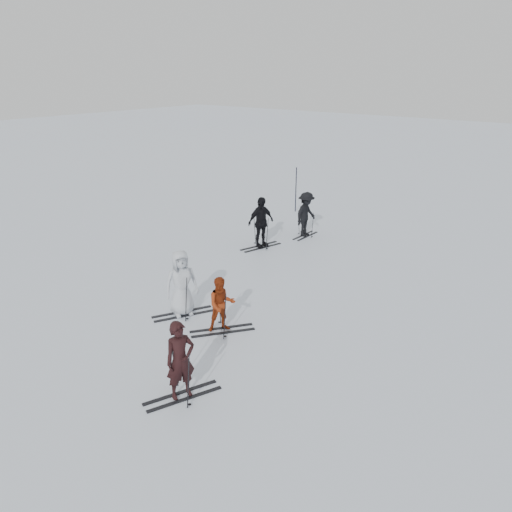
{
  "coord_description": "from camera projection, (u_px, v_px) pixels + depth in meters",
  "views": [
    {
      "loc": [
        9.3,
        -10.89,
        6.75
      ],
      "look_at": [
        0.0,
        1.0,
        1.0
      ],
      "focal_mm": 35.0,
      "sensor_mm": 36.0,
      "label": 1
    }
  ],
  "objects": [
    {
      "name": "skier_uphill_far",
      "position": [
        306.0,
        215.0,
        20.87
      ],
      "size": [
        0.7,
        1.21,
        1.87
      ],
      "primitive_type": "imported",
      "rotation": [
        0.0,
        0.0,
        1.57
      ],
      "color": "black",
      "rests_on": "ground"
    },
    {
      "name": "ground",
      "position": [
        237.0,
        294.0,
        15.77
      ],
      "size": [
        120.0,
        120.0,
        0.0
      ],
      "primitive_type": "plane",
      "color": "silver",
      "rests_on": "ground"
    },
    {
      "name": "skis_grey",
      "position": [
        182.0,
        293.0,
        14.27
      ],
      "size": [
        2.09,
        1.72,
        1.34
      ],
      "primitive_type": null,
      "rotation": [
        0.0,
        0.0,
        1.08
      ],
      "color": "black",
      "rests_on": "ground"
    },
    {
      "name": "skier_uphill_left",
      "position": [
        261.0,
        223.0,
        19.55
      ],
      "size": [
        0.79,
        1.27,
        2.01
      ],
      "primitive_type": "imported",
      "rotation": [
        0.0,
        0.0,
        1.3
      ],
      "color": "black",
      "rests_on": "ground"
    },
    {
      "name": "skier_grey",
      "position": [
        181.0,
        284.0,
        14.17
      ],
      "size": [
        0.99,
        1.12,
        1.93
      ],
      "primitive_type": "imported",
      "rotation": [
        0.0,
        0.0,
        1.08
      ],
      "color": "silver",
      "rests_on": "ground"
    },
    {
      "name": "skier_near_dark",
      "position": [
        180.0,
        361.0,
        10.58
      ],
      "size": [
        0.64,
        0.76,
        1.79
      ],
      "primitive_type": "imported",
      "rotation": [
        0.0,
        0.0,
        1.19
      ],
      "color": "black",
      "rests_on": "ground"
    },
    {
      "name": "piste_marker",
      "position": [
        296.0,
        190.0,
        24.41
      ],
      "size": [
        0.06,
        0.06,
        2.19
      ],
      "primitive_type": "cylinder",
      "rotation": [
        0.0,
        0.0,
        -0.21
      ],
      "color": "black",
      "rests_on": "ground"
    },
    {
      "name": "skis_near_dark",
      "position": [
        181.0,
        371.0,
        10.67
      ],
      "size": [
        2.0,
        1.53,
        1.29
      ],
      "primitive_type": null,
      "rotation": [
        0.0,
        0.0,
        1.19
      ],
      "color": "black",
      "rests_on": "ground"
    },
    {
      "name": "skis_uphill_left",
      "position": [
        261.0,
        231.0,
        19.67
      ],
      "size": [
        2.03,
        1.43,
        1.34
      ],
      "primitive_type": null,
      "rotation": [
        0.0,
        0.0,
        1.3
      ],
      "color": "black",
      "rests_on": "ground"
    },
    {
      "name": "skis_uphill_far",
      "position": [
        306.0,
        223.0,
        21.0
      ],
      "size": [
        1.53,
        0.81,
        1.12
      ],
      "primitive_type": null,
      "rotation": [
        0.0,
        0.0,
        1.57
      ],
      "color": "black",
      "rests_on": "ground"
    },
    {
      "name": "skis_red",
      "position": [
        222.0,
        309.0,
        13.37
      ],
      "size": [
        2.02,
        1.84,
        1.32
      ],
      "primitive_type": null,
      "rotation": [
        0.0,
        0.0,
        0.93
      ],
      "color": "black",
      "rests_on": "ground"
    },
    {
      "name": "skier_red",
      "position": [
        222.0,
        305.0,
        13.33
      ],
      "size": [
        0.92,
        0.95,
        1.54
      ],
      "primitive_type": "imported",
      "rotation": [
        0.0,
        0.0,
        0.93
      ],
      "color": "maroon",
      "rests_on": "ground"
    }
  ]
}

